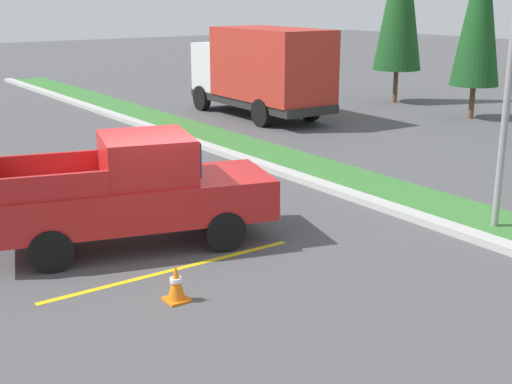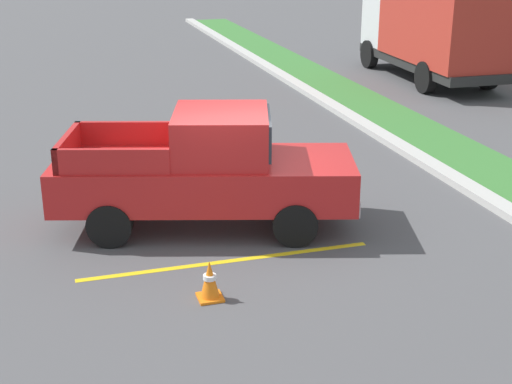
% 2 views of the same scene
% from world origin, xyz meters
% --- Properties ---
extents(ground_plane, '(120.00, 120.00, 0.00)m').
position_xyz_m(ground_plane, '(0.00, 0.00, 0.00)').
color(ground_plane, '#4C4C4F').
extents(parking_line_near, '(0.12, 4.80, 0.01)m').
position_xyz_m(parking_line_near, '(-1.90, -0.50, 0.00)').
color(parking_line_near, yellow).
rests_on(parking_line_near, ground).
extents(parking_line_far, '(0.12, 4.80, 0.01)m').
position_xyz_m(parking_line_far, '(1.20, -0.50, 0.00)').
color(parking_line_far, yellow).
rests_on(parking_line_far, ground).
extents(curb_strip, '(56.00, 0.40, 0.15)m').
position_xyz_m(curb_strip, '(0.00, 5.00, 0.07)').
color(curb_strip, '#B2B2AD').
rests_on(curb_strip, ground).
extents(pickup_truck_main, '(3.28, 5.54, 2.10)m').
position_xyz_m(pickup_truck_main, '(-0.34, -0.45, 1.04)').
color(pickup_truck_main, black).
rests_on(pickup_truck_main, ground).
extents(cargo_truck_distant, '(6.86, 2.64, 3.40)m').
position_xyz_m(cargo_truck_distant, '(-10.46, 9.69, 1.85)').
color(cargo_truck_distant, black).
rests_on(cargo_truck_distant, ground).
extents(traffic_cone, '(0.36, 0.36, 0.60)m').
position_xyz_m(traffic_cone, '(2.32, -1.06, 0.29)').
color(traffic_cone, orange).
rests_on(traffic_cone, ground).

